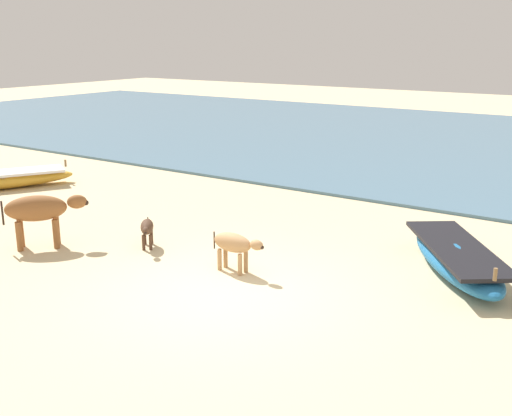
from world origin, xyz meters
name	(u,v)px	position (x,y,z in m)	size (l,w,h in m)	color
ground	(223,294)	(0.00, 0.00, 0.00)	(80.00, 80.00, 0.00)	beige
sea_water	(488,146)	(0.00, 16.69, 0.04)	(60.00, 20.00, 0.08)	slate
fishing_boat_3	(456,258)	(2.84, 3.07, 0.27)	(2.85, 3.40, 0.68)	#1E669E
calf_near_tan	(234,244)	(-0.42, 0.90, 0.51)	(1.10, 0.33, 0.71)	tan
calf_far_dark	(147,228)	(-2.60, 0.99, 0.40)	(0.67, 0.75, 0.56)	#4C3323
cow_second_adult_brown	(39,210)	(-4.35, -0.16, 0.76)	(1.31, 1.38, 1.06)	brown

